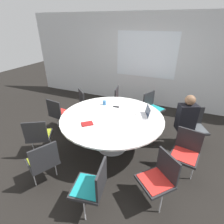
{
  "coord_description": "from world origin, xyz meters",
  "views": [
    {
      "loc": [
        1.2,
        -2.79,
        2.44
      ],
      "look_at": [
        0.0,
        0.0,
        0.86
      ],
      "focal_mm": 28.0,
      "sensor_mm": 36.0,
      "label": 1
    }
  ],
  "objects_px": {
    "chair_0": "(194,125)",
    "chair_2": "(121,100)",
    "chair_3": "(87,102)",
    "chair_7": "(93,185)",
    "coffee_cup": "(104,103)",
    "chair_4": "(59,112)",
    "cell_phone": "(116,107)",
    "chair_9": "(186,151)",
    "laptop": "(144,114)",
    "chair_6": "(43,160)",
    "person_0": "(186,119)",
    "chair_8": "(159,177)",
    "spiral_notebook": "(87,124)",
    "handbag": "(106,108)",
    "chair_5": "(38,134)",
    "chair_1": "(152,106)"
  },
  "relations": [
    {
      "from": "chair_6",
      "to": "laptop",
      "type": "height_order",
      "value": "laptop"
    },
    {
      "from": "chair_3",
      "to": "chair_1",
      "type": "bearing_deg",
      "value": 55.59
    },
    {
      "from": "spiral_notebook",
      "to": "cell_phone",
      "type": "xyz_separation_m",
      "value": [
        0.21,
        0.89,
        -0.01
      ]
    },
    {
      "from": "chair_3",
      "to": "chair_6",
      "type": "distance_m",
      "value": 2.26
    },
    {
      "from": "cell_phone",
      "to": "chair_9",
      "type": "bearing_deg",
      "value": -21.86
    },
    {
      "from": "chair_2",
      "to": "cell_phone",
      "type": "distance_m",
      "value": 1.03
    },
    {
      "from": "chair_2",
      "to": "laptop",
      "type": "xyz_separation_m",
      "value": [
        0.91,
        -1.14,
        0.31
      ]
    },
    {
      "from": "chair_2",
      "to": "chair_8",
      "type": "height_order",
      "value": "same"
    },
    {
      "from": "chair_9",
      "to": "chair_4",
      "type": "bearing_deg",
      "value": 3.86
    },
    {
      "from": "chair_8",
      "to": "spiral_notebook",
      "type": "height_order",
      "value": "chair_8"
    },
    {
      "from": "chair_9",
      "to": "spiral_notebook",
      "type": "bearing_deg",
      "value": 18.71
    },
    {
      "from": "chair_3",
      "to": "cell_phone",
      "type": "xyz_separation_m",
      "value": [
        1.04,
        -0.46,
        0.26
      ]
    },
    {
      "from": "chair_5",
      "to": "chair_0",
      "type": "bearing_deg",
      "value": -0.86
    },
    {
      "from": "chair_3",
      "to": "chair_8",
      "type": "bearing_deg",
      "value": 2.15
    },
    {
      "from": "chair_7",
      "to": "laptop",
      "type": "distance_m",
      "value": 1.72
    },
    {
      "from": "chair_1",
      "to": "chair_8",
      "type": "distance_m",
      "value": 2.32
    },
    {
      "from": "chair_2",
      "to": "chair_6",
      "type": "bearing_deg",
      "value": -16.62
    },
    {
      "from": "chair_4",
      "to": "handbag",
      "type": "height_order",
      "value": "chair_4"
    },
    {
      "from": "chair_7",
      "to": "coffee_cup",
      "type": "height_order",
      "value": "coffee_cup"
    },
    {
      "from": "person_0",
      "to": "coffee_cup",
      "type": "bearing_deg",
      "value": -18.84
    },
    {
      "from": "person_0",
      "to": "coffee_cup",
      "type": "height_order",
      "value": "person_0"
    },
    {
      "from": "laptop",
      "to": "spiral_notebook",
      "type": "bearing_deg",
      "value": -75.56
    },
    {
      "from": "chair_5",
      "to": "chair_8",
      "type": "xyz_separation_m",
      "value": [
        2.32,
        -0.12,
        0.0
      ]
    },
    {
      "from": "chair_3",
      "to": "chair_6",
      "type": "relative_size",
      "value": 1.0
    },
    {
      "from": "chair_3",
      "to": "chair_2",
      "type": "bearing_deg",
      "value": 73.46
    },
    {
      "from": "chair_6",
      "to": "handbag",
      "type": "xyz_separation_m",
      "value": [
        -0.19,
        2.71,
        -0.36
      ]
    },
    {
      "from": "chair_6",
      "to": "coffee_cup",
      "type": "distance_m",
      "value": 1.78
    },
    {
      "from": "chair_3",
      "to": "chair_7",
      "type": "xyz_separation_m",
      "value": [
        1.45,
        -2.3,
        0.0
      ]
    },
    {
      "from": "chair_0",
      "to": "handbag",
      "type": "xyz_separation_m",
      "value": [
        -2.36,
        0.62,
        -0.36
      ]
    },
    {
      "from": "chair_8",
      "to": "handbag",
      "type": "distance_m",
      "value": 3.04
    },
    {
      "from": "chair_3",
      "to": "chair_4",
      "type": "xyz_separation_m",
      "value": [
        -0.31,
        -0.78,
        0.0
      ]
    },
    {
      "from": "chair_1",
      "to": "cell_phone",
      "type": "bearing_deg",
      "value": -10.48
    },
    {
      "from": "chair_0",
      "to": "chair_9",
      "type": "relative_size",
      "value": 1.0
    },
    {
      "from": "chair_5",
      "to": "chair_6",
      "type": "xyz_separation_m",
      "value": [
        0.59,
        -0.51,
        0.0
      ]
    },
    {
      "from": "chair_4",
      "to": "laptop",
      "type": "distance_m",
      "value": 2.05
    },
    {
      "from": "person_0",
      "to": "chair_2",
      "type": "bearing_deg",
      "value": -49.58
    },
    {
      "from": "chair_9",
      "to": "cell_phone",
      "type": "distance_m",
      "value": 1.66
    },
    {
      "from": "chair_4",
      "to": "cell_phone",
      "type": "xyz_separation_m",
      "value": [
        1.35,
        0.32,
        0.26
      ]
    },
    {
      "from": "chair_3",
      "to": "handbag",
      "type": "bearing_deg",
      "value": 98.52
    },
    {
      "from": "coffee_cup",
      "to": "chair_4",
      "type": "bearing_deg",
      "value": -163.23
    },
    {
      "from": "chair_1",
      "to": "chair_5",
      "type": "height_order",
      "value": "same"
    },
    {
      "from": "chair_4",
      "to": "chair_6",
      "type": "bearing_deg",
      "value": -52.71
    },
    {
      "from": "chair_0",
      "to": "chair_2",
      "type": "relative_size",
      "value": 1.0
    },
    {
      "from": "chair_7",
      "to": "cell_phone",
      "type": "distance_m",
      "value": 1.91
    },
    {
      "from": "chair_0",
      "to": "laptop",
      "type": "distance_m",
      "value": 1.14
    },
    {
      "from": "spiral_notebook",
      "to": "handbag",
      "type": "distance_m",
      "value": 2.03
    },
    {
      "from": "chair_3",
      "to": "spiral_notebook",
      "type": "xyz_separation_m",
      "value": [
        0.83,
        -1.35,
        0.27
      ]
    },
    {
      "from": "chair_3",
      "to": "chair_9",
      "type": "relative_size",
      "value": 1.0
    },
    {
      "from": "chair_4",
      "to": "person_0",
      "type": "relative_size",
      "value": 0.71
    },
    {
      "from": "chair_2",
      "to": "chair_7",
      "type": "xyz_separation_m",
      "value": [
        0.65,
        -2.81,
        0.0
      ]
    }
  ]
}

